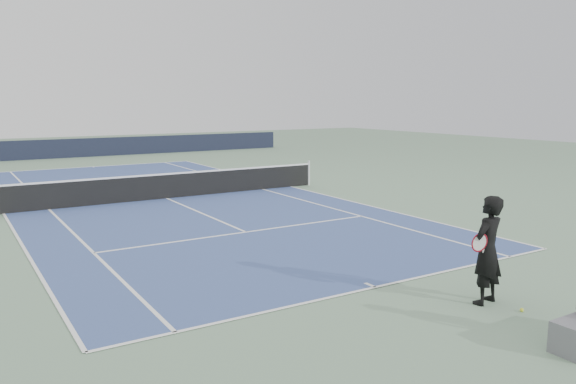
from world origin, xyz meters
TOP-DOWN VIEW (x-y plane):
  - ground at (0.00, 0.00)m, footprint 80.00×80.00m
  - court_surface at (0.00, 0.00)m, footprint 10.97×23.77m
  - tennis_net at (0.00, 0.00)m, footprint 12.90×0.10m
  - windscreen_far at (0.00, 17.88)m, footprint 30.00×0.25m
  - tennis_player at (1.14, -13.56)m, footprint 0.87×0.67m
  - tennis_ball at (1.35, -14.20)m, footprint 0.07×0.07m

SIDE VIEW (x-z plane):
  - ground at x=0.00m, z-range 0.00..0.00m
  - court_surface at x=0.00m, z-range 0.00..0.01m
  - tennis_ball at x=1.35m, z-range 0.00..0.07m
  - tennis_net at x=0.00m, z-range -0.03..1.04m
  - windscreen_far at x=0.00m, z-range 0.00..1.20m
  - tennis_player at x=1.14m, z-range 0.00..1.98m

